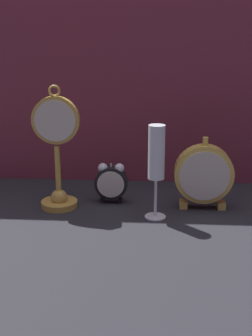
{
  "coord_description": "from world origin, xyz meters",
  "views": [
    {
      "loc": [
        0.07,
        -1.02,
        0.45
      ],
      "look_at": [
        0.0,
        0.08,
        0.11
      ],
      "focal_mm": 50.0,
      "sensor_mm": 36.0,
      "label": 1
    }
  ],
  "objects_px": {
    "alarm_clock_twin_bell": "(111,181)",
    "mantel_clock_silver": "(204,175)",
    "champagne_flute": "(156,159)",
    "pocket_watch_on_stand": "(57,156)"
  },
  "relations": [
    {
      "from": "alarm_clock_twin_bell",
      "to": "champagne_flute",
      "type": "bearing_deg",
      "value": -38.7
    },
    {
      "from": "alarm_clock_twin_bell",
      "to": "mantel_clock_silver",
      "type": "relative_size",
      "value": 0.58
    },
    {
      "from": "alarm_clock_twin_bell",
      "to": "mantel_clock_silver",
      "type": "xyz_separation_m",
      "value": [
        0.24,
        -0.03,
        0.03
      ]
    },
    {
      "from": "pocket_watch_on_stand",
      "to": "alarm_clock_twin_bell",
      "type": "relative_size",
      "value": 2.92
    },
    {
      "from": "champagne_flute",
      "to": "mantel_clock_silver",
      "type": "bearing_deg",
      "value": 29.7
    },
    {
      "from": "mantel_clock_silver",
      "to": "alarm_clock_twin_bell",
      "type": "bearing_deg",
      "value": 173.93
    },
    {
      "from": "pocket_watch_on_stand",
      "to": "champagne_flute",
      "type": "relative_size",
      "value": 1.36
    },
    {
      "from": "pocket_watch_on_stand",
      "to": "alarm_clock_twin_bell",
      "type": "xyz_separation_m",
      "value": [
        0.13,
        0.04,
        -0.08
      ]
    },
    {
      "from": "pocket_watch_on_stand",
      "to": "alarm_clock_twin_bell",
      "type": "height_order",
      "value": "pocket_watch_on_stand"
    },
    {
      "from": "pocket_watch_on_stand",
      "to": "mantel_clock_silver",
      "type": "relative_size",
      "value": 1.68
    }
  ]
}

